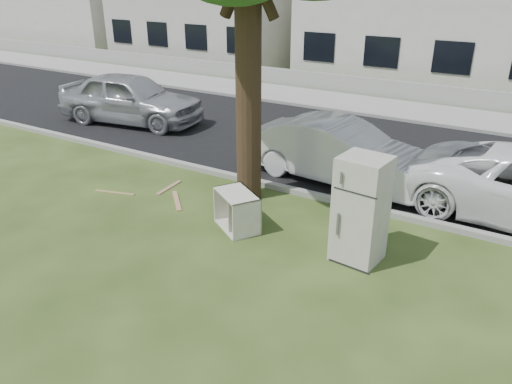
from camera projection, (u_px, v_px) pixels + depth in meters
The scene contains 13 objects.
ground at pixel (217, 233), 9.55m from camera, with size 120.00×120.00×0.00m, color #2B3F16.
road at pixel (339, 147), 14.24m from camera, with size 120.00×7.00×0.01m, color black.
kerb_near at pixel (279, 190), 11.47m from camera, with size 120.00×0.18×0.12m, color gray.
kerb_far at pixel (379, 118), 17.02m from camera, with size 120.00×0.18×0.12m, color gray.
sidewalk at pixel (392, 109), 18.15m from camera, with size 120.00×2.80×0.01m, color gray.
low_wall at pixel (405, 91), 19.26m from camera, with size 120.00×0.15×0.70m, color gray.
fridge at pixel (361, 210), 8.36m from camera, with size 0.77×0.72×1.88m, color beige.
cabinet at pixel (237, 211), 9.62m from camera, with size 0.96×0.59×0.75m, color white.
plank_a at pixel (115, 193), 11.28m from camera, with size 0.97×0.08×0.02m, color #9D844C.
plank_b at pixel (177, 201), 10.88m from camera, with size 1.02×0.10×0.02m, color tan.
plank_c at pixel (169, 187), 11.55m from camera, with size 0.88×0.10×0.02m, color #A27E5A.
car_center at pixel (339, 152), 11.68m from camera, with size 1.53×4.40×1.45m, color silver.
car_left at pixel (131, 98), 16.17m from camera, with size 1.93×4.79×1.63m, color #9C9EA3.
Camera 1 is at (4.99, -6.80, 4.62)m, focal length 35.00 mm.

